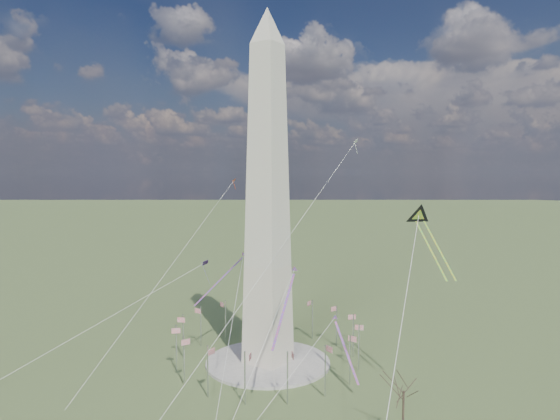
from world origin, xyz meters
The scene contains 12 objects.
ground centered at (0.00, 0.00, 0.00)m, with size 2000.00×2000.00×0.00m, color #485C2E.
plaza centered at (0.00, 0.00, 0.40)m, with size 36.00×36.00×0.80m, color #B4ACA5.
washington_monument centered at (0.00, 0.00, 47.95)m, with size 15.56×15.56×100.00m.
flagpole_ring centered at (0.00, 0.00, 7.27)m, with size 54.40×54.40×13.00m.
tree_near centered at (46.76, -18.18, 10.91)m, with size 8.75×8.75×15.30m.
kite_delta_black centered at (40.45, 10.55, 43.24)m, with size 16.86×17.85×16.48m.
kite_diamond_purple centered at (-32.54, 9.77, 23.89)m, with size 1.92×2.80×8.29m.
kite_streamer_left centered at (14.89, -12.85, 24.81)m, with size 8.30×21.51×15.28m.
kite_streamer_mid centered at (-15.48, 0.34, 24.92)m, with size 4.65×19.65×13.57m.
kite_streamer_right centered at (22.77, 2.35, 10.23)m, with size 14.04×13.49×12.60m.
kite_small_red centered at (-45.17, 41.45, 51.70)m, with size 1.11×1.87×4.43m.
kite_small_white centered at (7.58, 42.15, 65.46)m, with size 1.47×2.26×4.91m.
Camera 1 is at (80.27, -115.75, 55.38)m, focal length 32.00 mm.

